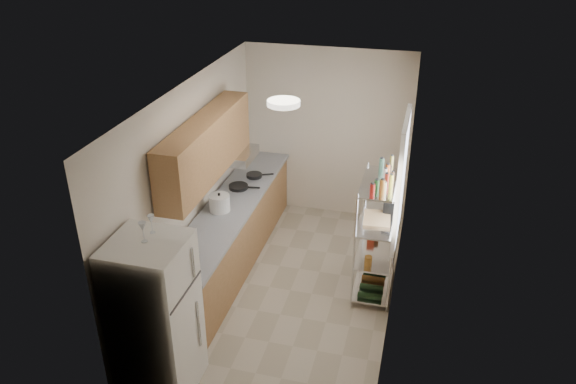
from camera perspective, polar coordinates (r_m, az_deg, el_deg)
name	(u,v)px	position (r m, az deg, el deg)	size (l,w,h in m)	color
room	(291,200)	(6.53, 0.27, -0.81)	(2.52, 4.42, 2.62)	#AEA28D
counter_run	(232,233)	(7.55, -5.70, -4.16)	(0.63, 3.51, 0.90)	#A06F44
upper_cabinets	(206,147)	(6.71, -8.29, 4.50)	(0.33, 2.20, 0.72)	#A06F44
range_hood	(235,155)	(7.54, -5.42, 3.80)	(0.50, 0.60, 0.12)	#B7BABC
window	(401,179)	(6.57, 11.45, 1.26)	(0.06, 1.00, 1.46)	white
bakers_rack	(379,213)	(6.74, 9.21, -2.11)	(0.45, 0.90, 1.73)	silver
ceiling_dome	(284,103)	(5.76, -0.45, 9.05)	(0.34, 0.34, 0.06)	white
refrigerator	(155,317)	(5.64, -13.32, -12.29)	(0.69, 0.69, 1.69)	white
wine_glass_a	(152,224)	(5.25, -13.69, -3.19)	(0.06, 0.06, 0.18)	silver
wine_glass_b	(143,232)	(5.12, -14.50, -3.96)	(0.07, 0.07, 0.20)	silver
rice_cooker	(219,203)	(7.14, -6.98, -1.11)	(0.26, 0.26, 0.21)	white
frying_pan_large	(238,187)	(7.71, -5.06, 0.54)	(0.27, 0.27, 0.05)	black
frying_pan_small	(254,175)	(8.02, -3.46, 1.70)	(0.22, 0.22, 0.05)	black
cutting_board	(377,219)	(6.78, 9.02, -2.70)	(0.32, 0.41, 0.03)	tan
espresso_machine	(391,203)	(6.92, 10.42, -1.09)	(0.15, 0.22, 0.26)	black
storage_bag	(371,234)	(7.23, 8.47, -4.21)	(0.09, 0.13, 0.14)	#A62D14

